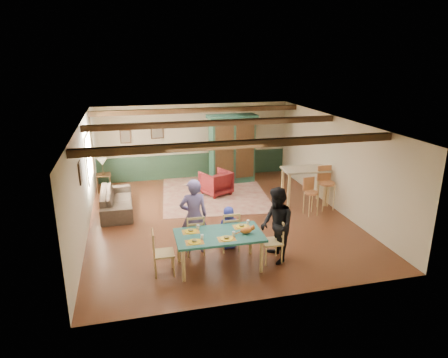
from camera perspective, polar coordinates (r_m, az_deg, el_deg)
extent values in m
plane|color=#4B2415|center=(11.27, -0.73, -5.54)|extent=(8.00, 8.00, 0.00)
cube|color=beige|center=(14.62, -4.34, 5.37)|extent=(7.00, 0.02, 2.70)
cube|color=beige|center=(10.62, -19.48, -0.29)|extent=(0.02, 8.00, 2.70)
cube|color=beige|center=(12.07, 15.66, 2.15)|extent=(0.02, 8.00, 2.70)
cube|color=silver|center=(10.51, -0.79, 8.13)|extent=(7.00, 8.00, 0.02)
cube|color=#1B3221|center=(14.81, -4.25, 1.95)|extent=(6.95, 0.03, 0.90)
cube|color=black|center=(8.34, 2.82, 5.01)|extent=(6.95, 0.16, 0.16)
cube|color=black|center=(10.91, -1.27, 8.00)|extent=(6.95, 0.16, 0.16)
cube|color=black|center=(13.43, -3.74, 9.76)|extent=(6.95, 0.16, 0.16)
imported|color=#615490|center=(9.11, -4.34, -5.33)|extent=(0.65, 0.43, 1.77)
imported|color=black|center=(8.79, 7.52, -6.59)|extent=(0.65, 0.83, 1.69)
imported|color=#27319F|center=(9.40, 0.68, -6.98)|extent=(0.51, 0.34, 1.03)
cube|color=#C9B492|center=(13.18, -1.43, -2.03)|extent=(3.70, 4.26, 0.01)
cube|color=#16382A|center=(14.06, 1.14, 4.30)|extent=(1.74, 0.78, 2.40)
imported|color=#490E13|center=(12.99, -1.16, -0.52)|extent=(1.12, 1.13, 0.79)
imported|color=#382D23|center=(12.02, -15.08, -3.02)|extent=(0.87, 2.21, 0.65)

